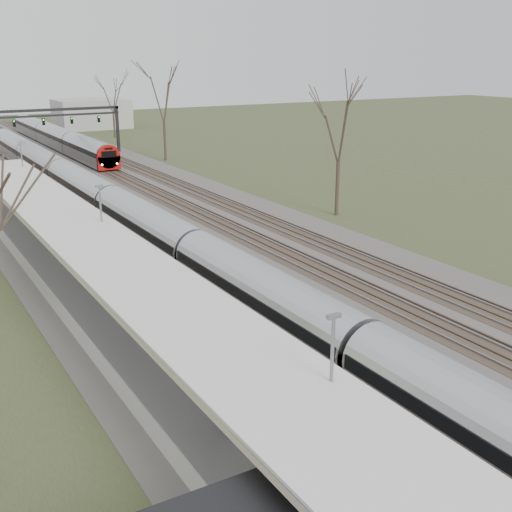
% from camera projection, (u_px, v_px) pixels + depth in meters
% --- Properties ---
extents(track_bed, '(24.00, 160.00, 0.22)m').
position_uv_depth(track_bed, '(120.00, 203.00, 56.01)').
color(track_bed, '#474442').
rests_on(track_bed, ground).
extents(platform, '(3.50, 69.00, 1.00)m').
position_uv_depth(platform, '(65.00, 272.00, 36.99)').
color(platform, '#9E9B93').
rests_on(platform, ground).
extents(canopy, '(4.10, 50.00, 3.11)m').
position_uv_depth(canopy, '(82.00, 233.00, 32.25)').
color(canopy, slate).
rests_on(canopy, platform).
extents(signal_gantry, '(21.00, 0.59, 6.08)m').
position_uv_depth(signal_gantry, '(37.00, 119.00, 79.21)').
color(signal_gantry, black).
rests_on(signal_gantry, ground).
extents(tree_east_far, '(5.00, 5.00, 10.30)m').
position_uv_depth(tree_east_far, '(340.00, 125.00, 49.81)').
color(tree_east_far, '#2D231C').
rests_on(tree_east_far, ground).
extents(train_near, '(2.62, 90.21, 3.05)m').
position_uv_depth(train_near, '(113.00, 206.00, 48.77)').
color(train_near, '#9C9EA5').
rests_on(train_near, ground).
extents(train_far, '(2.62, 45.21, 3.05)m').
position_uv_depth(train_far, '(58.00, 138.00, 88.79)').
color(train_far, '#9C9EA5').
rests_on(train_far, ground).
extents(passenger, '(0.54, 0.70, 1.73)m').
position_uv_depth(passenger, '(227.00, 410.00, 20.08)').
color(passenger, navy).
rests_on(passenger, platform).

